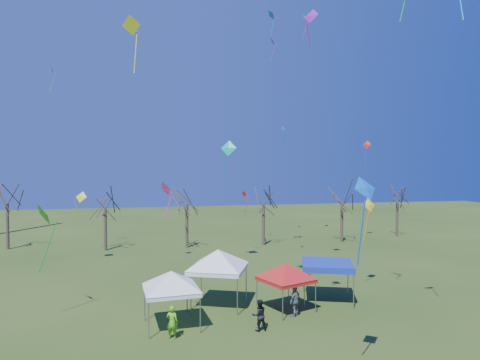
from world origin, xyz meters
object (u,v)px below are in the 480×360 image
at_px(tree_1, 105,195).
at_px(tent_white_west, 171,275).
at_px(tree_3, 264,190).
at_px(tree_5, 397,190).
at_px(tent_blue, 327,265).
at_px(person_grey, 295,301).
at_px(person_dark, 259,315).
at_px(tree_4, 342,189).
at_px(tree_0, 7,188).
at_px(person_green, 172,322).
at_px(tent_red, 286,266).
at_px(tree_2, 187,189).
at_px(tent_white_mid, 218,253).

height_order(tree_1, tent_white_west, tree_1).
height_order(tree_3, tree_5, tree_3).
distance_m(tent_blue, person_grey, 4.10).
distance_m(person_dark, person_grey, 3.05).
relative_size(tree_4, person_dark, 4.71).
bearing_deg(tree_4, tree_0, 174.66).
distance_m(tree_5, person_green, 39.01).
xyz_separation_m(tree_1, tent_blue, (15.76, -20.19, -3.47)).
height_order(tent_white_west, person_green, tent_white_west).
height_order(tree_3, tent_white_west, tree_3).
distance_m(tree_1, tent_red, 25.06).
relative_size(tree_2, tree_4, 1.04).
height_order(tree_4, person_grey, tree_4).
xyz_separation_m(tree_4, tent_red, (-13.63, -20.86, -3.35)).
bearing_deg(person_grey, tree_2, -120.97).
relative_size(tent_blue, person_grey, 2.21).
relative_size(tree_5, tent_white_mid, 1.73).
bearing_deg(tree_5, tree_4, -166.15).
xyz_separation_m(tree_3, tent_white_west, (-11.23, -22.04, -3.21)).
height_order(tree_4, tent_white_mid, tree_4).
distance_m(tree_5, person_grey, 32.74).
distance_m(tent_blue, person_dark, 7.06).
relative_size(tree_2, tent_white_mid, 1.90).
bearing_deg(person_grey, person_dark, -9.79).
bearing_deg(tent_blue, tree_0, 138.42).
xyz_separation_m(tree_2, tree_5, (26.09, 1.69, -0.56)).
bearing_deg(person_dark, tent_blue, -150.11).
bearing_deg(tree_2, tree_1, 178.15).
height_order(tree_3, tent_white_mid, tree_3).
relative_size(tree_2, tent_blue, 2.00).
bearing_deg(tree_4, tree_1, 178.58).
distance_m(tree_4, person_dark, 28.93).
xyz_separation_m(tree_0, tree_5, (44.57, -1.32, -0.76)).
relative_size(tree_1, tree_3, 0.95).
bearing_deg(person_green, tree_5, -114.88).
bearing_deg(person_grey, person_green, -28.64).
height_order(tree_5, person_green, tree_5).
xyz_separation_m(tree_5, tent_red, (-21.99, -22.92, -3.02)).
distance_m(tree_0, tent_white_mid, 29.38).
height_order(tree_0, tree_3, tree_0).
distance_m(tree_2, tree_4, 17.73).
relative_size(tree_5, tent_red, 2.10).
bearing_deg(tent_red, tree_5, 46.19).
height_order(tree_0, tent_white_mid, tree_0).
bearing_deg(person_green, tree_3, -91.91).
relative_size(tree_5, tent_blue, 1.82).
bearing_deg(person_green, person_dark, -155.53).
bearing_deg(tent_white_west, tree_3, 63.01).
relative_size(tree_1, tent_blue, 1.84).
xyz_separation_m(tree_0, tent_blue, (25.84, -22.92, -4.17)).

